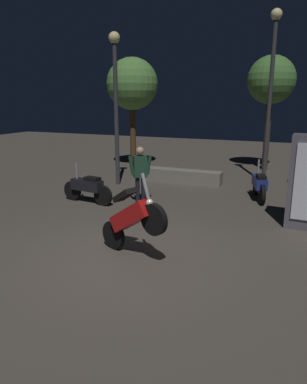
% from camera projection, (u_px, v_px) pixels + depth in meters
% --- Properties ---
extents(ground_plane, '(40.00, 40.00, 0.00)m').
position_uv_depth(ground_plane, '(124.00, 260.00, 6.48)').
color(ground_plane, '#4C443D').
extents(motorcycle_red_foreground, '(1.58, 0.71, 1.63)m').
position_uv_depth(motorcycle_red_foreground, '(132.00, 219.00, 6.44)').
color(motorcycle_red_foreground, black).
rests_on(motorcycle_red_foreground, ground_plane).
extents(motorcycle_black_parked_left, '(1.66, 0.42, 1.11)m').
position_uv_depth(motorcycle_black_parked_left, '(87.00, 188.00, 9.96)').
color(motorcycle_black_parked_left, black).
rests_on(motorcycle_black_parked_left, ground_plane).
extents(motorcycle_blue_parked_right, '(0.55, 1.62, 1.11)m').
position_uv_depth(motorcycle_blue_parked_right, '(259.00, 185.00, 10.30)').
color(motorcycle_blue_parked_right, black).
rests_on(motorcycle_blue_parked_right, ground_plane).
extents(person_rider_beside, '(0.59, 0.45, 1.59)m').
position_uv_depth(person_rider_beside, '(140.00, 171.00, 9.71)').
color(person_rider_beside, black).
rests_on(person_rider_beside, ground_plane).
extents(streetlamp_near, '(0.36, 0.36, 4.85)m').
position_uv_depth(streetlamp_near, '(116.00, 90.00, 11.44)').
color(streetlamp_near, '#38383D').
rests_on(streetlamp_near, ground_plane).
extents(streetlamp_far, '(0.36, 0.36, 5.57)m').
position_uv_depth(streetlamp_far, '(271.00, 78.00, 11.62)').
color(streetlamp_far, '#38383D').
rests_on(streetlamp_far, ground_plane).
extents(tree_center_bg, '(2.09, 2.09, 4.47)m').
position_uv_depth(tree_center_bg, '(132.00, 85.00, 14.56)').
color(tree_center_bg, '#4C331E').
rests_on(tree_center_bg, ground_plane).
extents(tree_right_bg, '(1.85, 1.85, 4.48)m').
position_uv_depth(tree_right_bg, '(271.00, 81.00, 13.89)').
color(tree_right_bg, '#4C331E').
rests_on(tree_right_bg, ground_plane).
extents(planter_wall_low, '(2.85, 0.50, 0.45)m').
position_uv_depth(planter_wall_low, '(181.00, 176.00, 12.45)').
color(planter_wall_low, gray).
rests_on(planter_wall_low, ground_plane).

